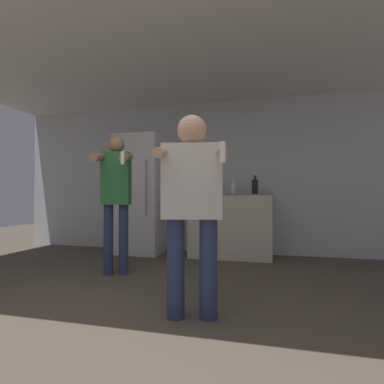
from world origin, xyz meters
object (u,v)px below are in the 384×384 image
refrigerator (141,194)px  person_woman_foreground (192,200)px  bottle_green_wine (233,188)px  person_man_side (116,191)px  bottle_clear_vodka (198,189)px  bottle_dark_rum (255,186)px

refrigerator → person_woman_foreground: (1.49, -2.42, -0.07)m
bottle_green_wine → person_man_side: bearing=-131.8°
refrigerator → bottle_green_wine: refrigerator is taller
bottle_clear_vodka → person_man_side: size_ratio=0.14×
bottle_green_wine → person_man_side: 1.88m
bottle_clear_vodka → refrigerator: bearing=-179.9°
bottle_clear_vodka → person_woman_foreground: bearing=-78.0°
refrigerator → bottle_dark_rum: size_ratio=6.29×
refrigerator → bottle_clear_vodka: bearing=0.1°
person_man_side → bottle_green_wine: bearing=48.2°
person_woman_foreground → person_man_side: 1.58m
person_woman_foreground → person_man_side: (-1.20, 1.02, 0.10)m
bottle_green_wine → person_woman_foreground: (-0.05, -2.42, -0.17)m
person_woman_foreground → bottle_clear_vodka: bearing=102.0°
bottle_green_wine → refrigerator: bearing=-179.9°
bottle_clear_vodka → person_woman_foreground: (0.51, -2.42, -0.16)m
bottle_dark_rum → refrigerator: bearing=-179.9°
bottle_green_wine → bottle_clear_vodka: 0.56m
bottle_dark_rum → person_woman_foreground: 2.46m
bottle_green_wine → bottle_dark_rum: bearing=0.0°
bottle_dark_rum → bottle_clear_vodka: bearing=180.0°
refrigerator → bottle_clear_vodka: refrigerator is taller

